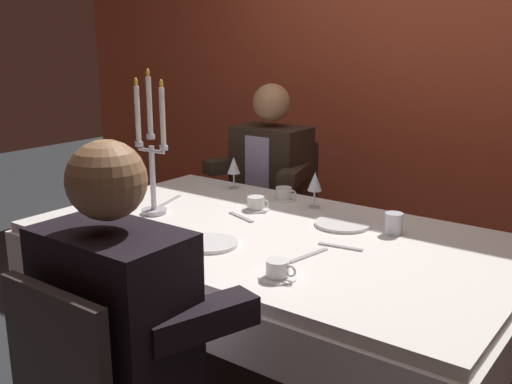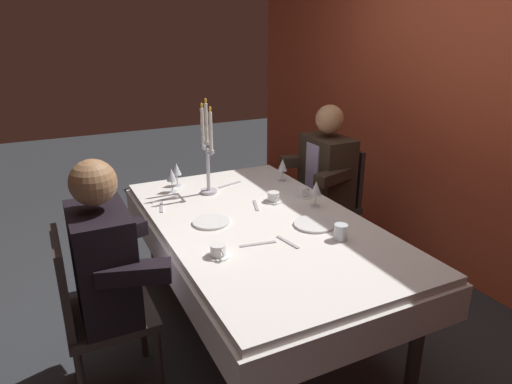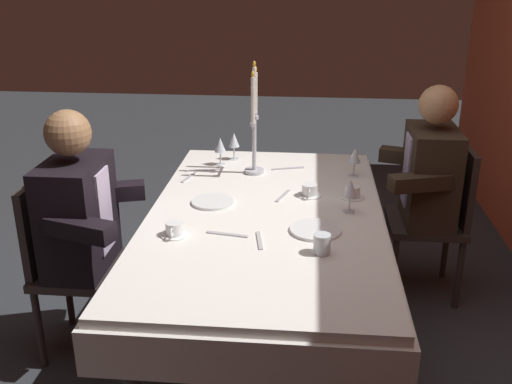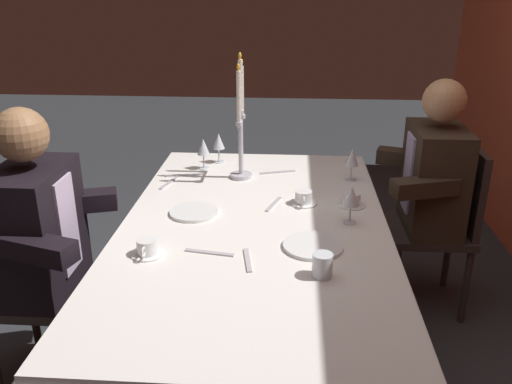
# 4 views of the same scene
# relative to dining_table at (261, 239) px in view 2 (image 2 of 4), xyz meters

# --- Properties ---
(ground_plane) EXTENTS (12.00, 12.00, 0.00)m
(ground_plane) POSITION_rel_dining_table_xyz_m (0.00, 0.00, -0.62)
(ground_plane) COLOR #2E3135
(back_wall) EXTENTS (6.00, 0.12, 2.70)m
(back_wall) POSITION_rel_dining_table_xyz_m (0.00, 1.66, 0.73)
(back_wall) COLOR #C85031
(back_wall) RESTS_ON ground_plane
(dining_table) EXTENTS (1.94, 1.14, 0.74)m
(dining_table) POSITION_rel_dining_table_xyz_m (0.00, 0.00, 0.00)
(dining_table) COLOR silver
(dining_table) RESTS_ON ground_plane
(candelabra) EXTENTS (0.19, 0.11, 0.62)m
(candelabra) POSITION_rel_dining_table_xyz_m (-0.56, -0.10, 0.38)
(candelabra) COLOR silver
(candelabra) RESTS_ON dining_table
(dinner_plate_0) EXTENTS (0.21, 0.21, 0.01)m
(dinner_plate_0) POSITION_rel_dining_table_xyz_m (-0.09, -0.27, 0.13)
(dinner_plate_0) COLOR white
(dinner_plate_0) RESTS_ON dining_table
(dinner_plate_1) EXTENTS (0.23, 0.23, 0.01)m
(dinner_plate_1) POSITION_rel_dining_table_xyz_m (0.19, 0.24, 0.13)
(dinner_plate_1) COLOR white
(dinner_plate_1) RESTS_ON dining_table
(wine_glass_0) EXTENTS (0.07, 0.07, 0.16)m
(wine_glass_0) POSITION_rel_dining_table_xyz_m (-0.79, -0.25, 0.23)
(wine_glass_0) COLOR silver
(wine_glass_0) RESTS_ON dining_table
(wine_glass_1) EXTENTS (0.07, 0.07, 0.16)m
(wine_glass_1) POSITION_rel_dining_table_xyz_m (-0.55, 0.45, 0.23)
(wine_glass_1) COLOR silver
(wine_glass_1) RESTS_ON dining_table
(wine_glass_2) EXTENTS (0.07, 0.07, 0.16)m
(wine_glass_2) POSITION_rel_dining_table_xyz_m (-0.68, -0.32, 0.23)
(wine_glass_2) COLOR silver
(wine_glass_2) RESTS_ON dining_table
(wine_glass_3) EXTENTS (0.07, 0.07, 0.16)m
(wine_glass_3) POSITION_rel_dining_table_xyz_m (-0.05, 0.40, 0.23)
(wine_glass_3) COLOR silver
(wine_glass_3) RESTS_ON dining_table
(water_tumbler_0) EXTENTS (0.07, 0.07, 0.08)m
(water_tumbler_0) POSITION_rel_dining_table_xyz_m (0.40, 0.26, 0.16)
(water_tumbler_0) COLOR silver
(water_tumbler_0) RESTS_ON dining_table
(coffee_cup_0) EXTENTS (0.13, 0.12, 0.06)m
(coffee_cup_0) POSITION_rel_dining_table_xyz_m (-0.23, 0.21, 0.15)
(coffee_cup_0) COLOR white
(coffee_cup_0) RESTS_ON dining_table
(coffee_cup_1) EXTENTS (0.13, 0.12, 0.06)m
(coffee_cup_1) POSITION_rel_dining_table_xyz_m (0.29, -0.37, 0.15)
(coffee_cup_1) COLOR white
(coffee_cup_1) RESTS_ON dining_table
(coffee_cup_2) EXTENTS (0.13, 0.12, 0.06)m
(coffee_cup_2) POSITION_rel_dining_table_xyz_m (-0.23, 0.42, 0.15)
(coffee_cup_2) COLOR white
(coffee_cup_2) RESTS_ON dining_table
(knife_0) EXTENTS (0.05, 0.19, 0.01)m
(knife_0) POSITION_rel_dining_table_xyz_m (0.26, -0.15, 0.12)
(knife_0) COLOR #B7B7BC
(knife_0) RESTS_ON dining_table
(fork_1) EXTENTS (0.17, 0.05, 0.01)m
(fork_1) POSITION_rel_dining_table_xyz_m (0.31, 0.00, 0.12)
(fork_1) COLOR #B7B7BC
(fork_1) RESTS_ON dining_table
(knife_2) EXTENTS (0.07, 0.19, 0.01)m
(knife_2) POSITION_rel_dining_table_xyz_m (-0.57, -0.40, 0.12)
(knife_2) COLOR #B7B7BC
(knife_2) RESTS_ON dining_table
(knife_3) EXTENTS (0.07, 0.19, 0.01)m
(knife_3) POSITION_rel_dining_table_xyz_m (-0.64, 0.08, 0.12)
(knife_3) COLOR #B7B7BC
(knife_3) RESTS_ON dining_table
(fork_4) EXTENTS (0.17, 0.06, 0.01)m
(fork_4) POSITION_rel_dining_table_xyz_m (-0.44, -0.45, 0.12)
(fork_4) COLOR #B7B7BC
(fork_4) RESTS_ON dining_table
(fork_5) EXTENTS (0.17, 0.07, 0.01)m
(fork_5) POSITION_rel_dining_table_xyz_m (-0.21, 0.07, 0.12)
(fork_5) COLOR #B7B7BC
(fork_5) RESTS_ON dining_table
(seated_diner_0) EXTENTS (0.63, 0.48, 1.24)m
(seated_diner_0) POSITION_rel_dining_table_xyz_m (-0.63, 0.89, 0.11)
(seated_diner_0) COLOR #322B28
(seated_diner_0) RESTS_ON ground_plane
(seated_diner_1) EXTENTS (0.63, 0.48, 1.24)m
(seated_diner_1) POSITION_rel_dining_table_xyz_m (0.10, -0.89, 0.11)
(seated_diner_1) COLOR #322B28
(seated_diner_1) RESTS_ON ground_plane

